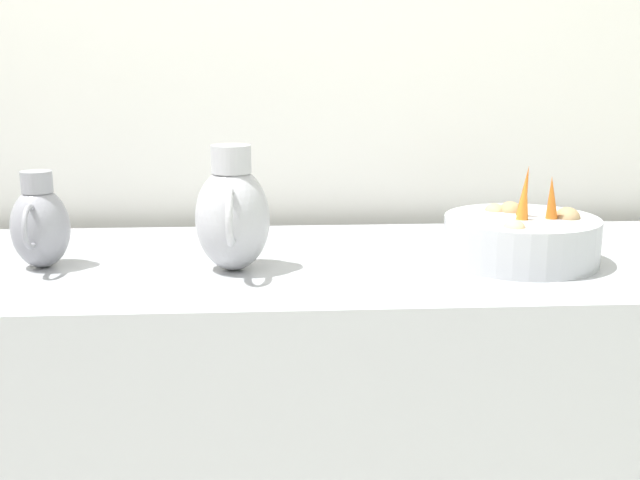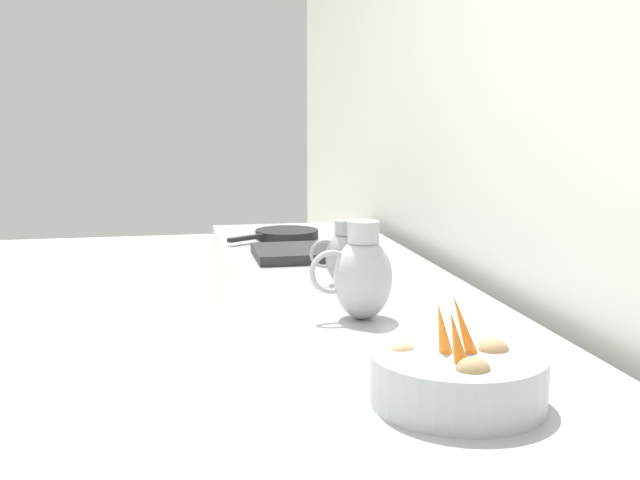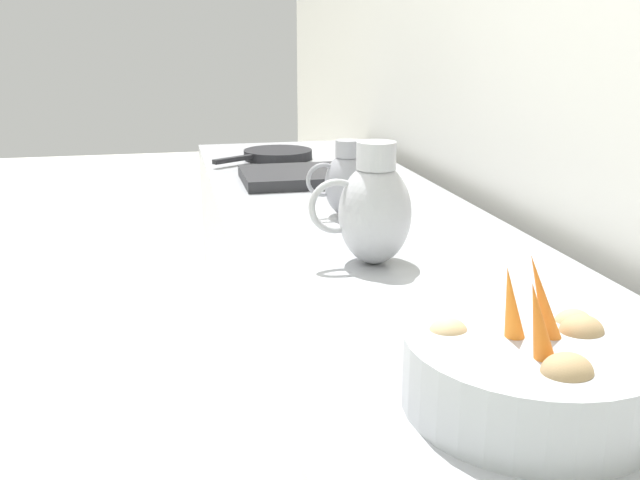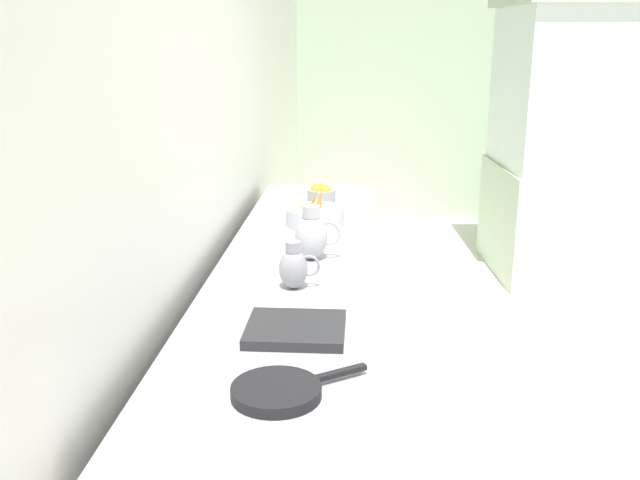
# 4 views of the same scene
# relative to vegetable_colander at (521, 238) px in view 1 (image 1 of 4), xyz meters

# --- Properties ---
(prep_counter) EXTENTS (0.70, 3.35, 0.93)m
(prep_counter) POSITION_rel_vegetable_colander_xyz_m (-0.04, -0.64, -0.52)
(prep_counter) COLOR #9EA0A5
(prep_counter) RESTS_ON ground_plane
(vegetable_colander) EXTENTS (0.32, 0.32, 0.21)m
(vegetable_colander) POSITION_rel_vegetable_colander_xyz_m (0.00, 0.00, 0.00)
(vegetable_colander) COLOR #ADAFB5
(vegetable_colander) RESTS_ON prep_counter
(metal_pitcher_tall) EXTENTS (0.21, 0.15, 0.25)m
(metal_pitcher_tall) POSITION_rel_vegetable_colander_xyz_m (0.03, -0.60, 0.06)
(metal_pitcher_tall) COLOR #A3A3A8
(metal_pitcher_tall) RESTS_ON prep_counter
(metal_pitcher_short) EXTENTS (0.17, 0.12, 0.20)m
(metal_pitcher_short) POSITION_rel_vegetable_colander_xyz_m (-0.02, -0.99, 0.04)
(metal_pitcher_short) COLOR gray
(metal_pitcher_short) RESTS_ON prep_counter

